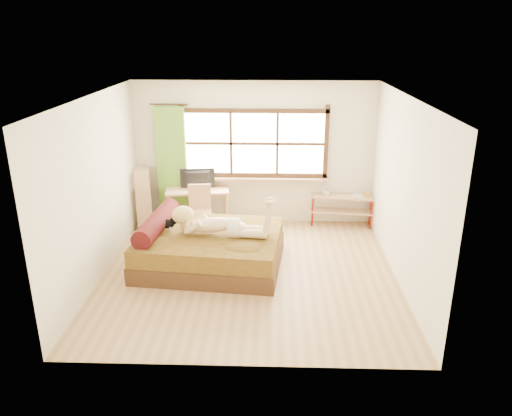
{
  "coord_description": "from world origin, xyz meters",
  "views": [
    {
      "loc": [
        0.34,
        -6.92,
        3.61
      ],
      "look_at": [
        0.1,
        0.2,
        1.01
      ],
      "focal_mm": 35.0,
      "sensor_mm": 36.0,
      "label": 1
    }
  ],
  "objects_px": {
    "kitten": "(166,222)",
    "pipe_shelf": "(343,203)",
    "desk": "(198,194)",
    "bed": "(207,247)",
    "chair": "(200,207)",
    "bookshelf": "(144,198)",
    "woman": "(219,215)"
  },
  "relations": [
    {
      "from": "pipe_shelf",
      "to": "bookshelf",
      "type": "distance_m",
      "value": 3.78
    },
    {
      "from": "bed",
      "to": "desk",
      "type": "relative_size",
      "value": 1.93
    },
    {
      "from": "chair",
      "to": "pipe_shelf",
      "type": "bearing_deg",
      "value": 3.64
    },
    {
      "from": "kitten",
      "to": "desk",
      "type": "bearing_deg",
      "value": 85.49
    },
    {
      "from": "pipe_shelf",
      "to": "bookshelf",
      "type": "xyz_separation_m",
      "value": [
        -3.77,
        -0.16,
        0.12
      ]
    },
    {
      "from": "kitten",
      "to": "pipe_shelf",
      "type": "bearing_deg",
      "value": 34.87
    },
    {
      "from": "desk",
      "to": "bookshelf",
      "type": "distance_m",
      "value": 1.03
    },
    {
      "from": "desk",
      "to": "chair",
      "type": "bearing_deg",
      "value": -82.89
    },
    {
      "from": "desk",
      "to": "chair",
      "type": "distance_m",
      "value": 0.4
    },
    {
      "from": "chair",
      "to": "woman",
      "type": "bearing_deg",
      "value": -76.58
    },
    {
      "from": "bed",
      "to": "woman",
      "type": "distance_m",
      "value": 0.62
    },
    {
      "from": "kitten",
      "to": "pipe_shelf",
      "type": "xyz_separation_m",
      "value": [
        3.03,
        1.69,
        -0.24
      ]
    },
    {
      "from": "bookshelf",
      "to": "pipe_shelf",
      "type": "bearing_deg",
      "value": -10.88
    },
    {
      "from": "bed",
      "to": "kitten",
      "type": "distance_m",
      "value": 0.77
    },
    {
      "from": "kitten",
      "to": "pipe_shelf",
      "type": "relative_size",
      "value": 0.27
    },
    {
      "from": "bed",
      "to": "kitten",
      "type": "xyz_separation_m",
      "value": [
        -0.67,
        0.09,
        0.38
      ]
    },
    {
      "from": "kitten",
      "to": "bookshelf",
      "type": "bearing_deg",
      "value": 121.59
    },
    {
      "from": "chair",
      "to": "bookshelf",
      "type": "distance_m",
      "value": 1.16
    },
    {
      "from": "bed",
      "to": "bookshelf",
      "type": "bearing_deg",
      "value": 136.69
    },
    {
      "from": "pipe_shelf",
      "to": "bed",
      "type": "bearing_deg",
      "value": -136.25
    },
    {
      "from": "woman",
      "to": "kitten",
      "type": "xyz_separation_m",
      "value": [
        -0.87,
        0.15,
        -0.2
      ]
    },
    {
      "from": "woman",
      "to": "chair",
      "type": "bearing_deg",
      "value": 115.92
    },
    {
      "from": "chair",
      "to": "bed",
      "type": "bearing_deg",
      "value": -84.06
    },
    {
      "from": "woman",
      "to": "desk",
      "type": "xyz_separation_m",
      "value": [
        -0.59,
        1.72,
        -0.25
      ]
    },
    {
      "from": "kitten",
      "to": "pipe_shelf",
      "type": "height_order",
      "value": "kitten"
    },
    {
      "from": "bed",
      "to": "pipe_shelf",
      "type": "distance_m",
      "value": 2.96
    },
    {
      "from": "desk",
      "to": "pipe_shelf",
      "type": "bearing_deg",
      "value": -4.24
    },
    {
      "from": "kitten",
      "to": "bookshelf",
      "type": "relative_size",
      "value": 0.3
    },
    {
      "from": "kitten",
      "to": "chair",
      "type": "relative_size",
      "value": 0.36
    },
    {
      "from": "bed",
      "to": "chair",
      "type": "relative_size",
      "value": 2.58
    },
    {
      "from": "desk",
      "to": "pipe_shelf",
      "type": "distance_m",
      "value": 2.76
    },
    {
      "from": "woman",
      "to": "bookshelf",
      "type": "relative_size",
      "value": 1.39
    }
  ]
}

